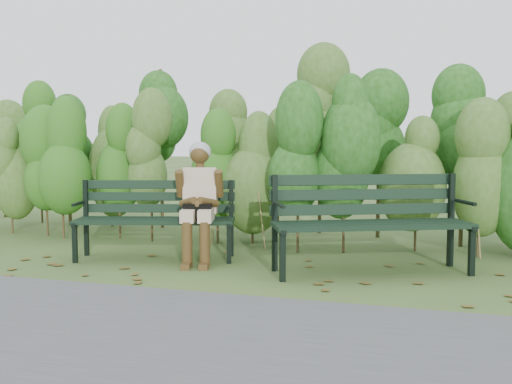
# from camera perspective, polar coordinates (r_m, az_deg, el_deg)

# --- Properties ---
(ground) EXTENTS (80.00, 80.00, 0.00)m
(ground) POSITION_cam_1_polar(r_m,az_deg,el_deg) (5.92, -1.01, -7.52)
(ground) COLOR #3E5427
(footpath) EXTENTS (60.00, 2.50, 0.01)m
(footpath) POSITION_cam_1_polar(r_m,az_deg,el_deg) (3.97, -11.24, -13.86)
(footpath) COLOR #474749
(footpath) RESTS_ON ground
(hedge_band) EXTENTS (11.04, 1.67, 2.42)m
(hedge_band) POSITION_cam_1_polar(r_m,az_deg,el_deg) (7.58, 3.38, 4.76)
(hedge_band) COLOR #47381E
(hedge_band) RESTS_ON ground
(leaf_litter) EXTENTS (6.01, 2.29, 0.01)m
(leaf_litter) POSITION_cam_1_polar(r_m,az_deg,el_deg) (5.62, 0.81, -8.19)
(leaf_litter) COLOR brown
(leaf_litter) RESTS_ON ground
(bench_left) EXTENTS (1.77, 0.99, 0.84)m
(bench_left) POSITION_cam_1_polar(r_m,az_deg,el_deg) (6.59, -9.46, -1.94)
(bench_left) COLOR black
(bench_left) RESTS_ON ground
(bench_right) EXTENTS (1.98, 1.34, 0.95)m
(bench_right) POSITION_cam_1_polar(r_m,az_deg,el_deg) (5.92, 10.68, -2.13)
(bench_right) COLOR black
(bench_right) RESTS_ON ground
(seated_woman) EXTENTS (0.54, 0.79, 1.27)m
(seated_woman) POSITION_cam_1_polar(r_m,az_deg,el_deg) (6.32, -5.46, -0.25)
(seated_woman) COLOR beige
(seated_woman) RESTS_ON ground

